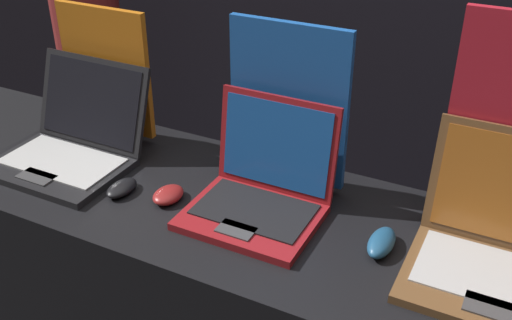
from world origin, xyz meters
TOP-DOWN VIEW (x-y plane):
  - laptop_front at (-0.58, 0.28)m, footprint 0.37×0.35m
  - mouse_front at (-0.35, 0.21)m, footprint 0.06×0.10m
  - promo_stand_front at (-0.58, 0.47)m, footprint 0.31×0.07m
  - laptop_middle at (0.02, 0.30)m, footprint 0.32×0.30m
  - mouse_middle at (-0.22, 0.23)m, footprint 0.07×0.10m
  - promo_stand_middle at (0.02, 0.46)m, footprint 0.32×0.07m
  - laptop_back at (0.59, 0.32)m, footprint 0.39×0.33m
  - mouse_back at (0.34, 0.28)m, footprint 0.06×0.12m
  - person_bystander at (-1.32, 1.21)m, footprint 0.30×0.30m

SIDE VIEW (x-z plane):
  - person_bystander at x=-1.32m, z-range 0.03..1.64m
  - mouse_front at x=-0.35m, z-range 0.91..0.94m
  - mouse_middle at x=-0.22m, z-range 0.91..0.94m
  - mouse_back at x=0.34m, z-range 0.91..0.94m
  - laptop_front at x=-0.58m, z-range 0.84..1.10m
  - laptop_middle at x=0.02m, z-range 0.83..1.10m
  - laptop_back at x=0.59m, z-range 0.83..1.12m
  - promo_stand_front at x=-0.58m, z-range 0.90..1.30m
  - promo_stand_middle at x=0.02m, z-range 0.90..1.34m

